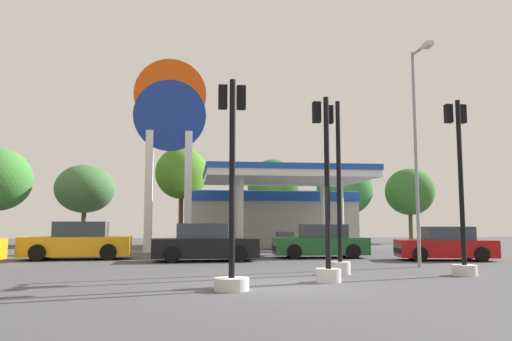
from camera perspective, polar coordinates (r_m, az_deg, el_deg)
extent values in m
plane|color=#47474C|center=(12.69, 3.23, -12.83)|extent=(90.00, 90.00, 0.00)
cube|color=#ADA89E|center=(34.64, 1.19, -5.57)|extent=(10.90, 6.40, 3.59)
cube|color=#194CB2|center=(31.47, 2.07, -2.89)|extent=(10.90, 0.12, 0.60)
cube|color=white|center=(28.09, 3.23, -0.87)|extent=(8.76, 6.51, 0.35)
cube|color=#194CB2|center=(28.12, 3.23, -0.21)|extent=(8.86, 6.61, 0.30)
cylinder|color=silver|center=(25.83, -1.76, -5.10)|extent=(0.32, 0.32, 3.86)
cylinder|color=silver|center=(26.86, 9.51, -5.06)|extent=(0.32, 0.32, 3.86)
cylinder|color=silver|center=(29.40, -2.45, -5.22)|extent=(0.32, 0.32, 3.86)
cylinder|color=silver|center=(30.31, 7.54, -5.20)|extent=(0.32, 0.32, 3.86)
cube|color=#4C4C51|center=(27.99, 3.28, -8.00)|extent=(0.90, 0.60, 1.10)
cube|color=white|center=(28.11, -11.96, -2.25)|extent=(0.40, 0.56, 6.61)
cube|color=white|center=(28.02, -7.64, -2.32)|extent=(0.40, 0.56, 6.61)
cylinder|color=navy|center=(28.62, -9.65, 6.14)|extent=(3.99, 0.22, 3.99)
cylinder|color=#EA4C0C|center=(28.92, -9.61, 8.45)|extent=(3.99, 0.22, 3.99)
cube|color=white|center=(28.81, -9.63, 7.28)|extent=(3.67, 0.08, 0.72)
cylinder|color=black|center=(21.79, 17.97, -8.93)|extent=(0.62, 0.32, 0.60)
cylinder|color=black|center=(23.35, 17.03, -8.75)|extent=(0.62, 0.32, 0.60)
cylinder|color=black|center=(22.48, 24.04, -8.61)|extent=(0.62, 0.32, 0.60)
cylinder|color=black|center=(23.99, 22.74, -8.47)|extent=(0.62, 0.32, 0.60)
cube|color=#A51111|center=(22.86, 20.45, -8.21)|extent=(4.16, 2.39, 0.71)
cube|color=#2D3842|center=(22.88, 20.73, -6.66)|extent=(2.11, 1.80, 0.60)
cube|color=black|center=(22.41, 15.70, -8.67)|extent=(0.42, 1.55, 0.22)
cylinder|color=black|center=(22.10, -2.38, -9.10)|extent=(0.65, 0.23, 0.65)
cylinder|color=black|center=(20.37, -1.87, -9.36)|extent=(0.65, 0.23, 0.65)
cylinder|color=black|center=(21.99, -9.33, -9.05)|extent=(0.65, 0.23, 0.65)
cylinder|color=black|center=(20.25, -9.42, -9.31)|extent=(0.65, 0.23, 0.65)
cube|color=black|center=(21.12, -5.74, -8.64)|extent=(4.28, 1.85, 0.77)
cube|color=#2D3842|center=(21.10, -6.13, -6.82)|extent=(2.05, 1.61, 0.65)
cube|color=black|center=(21.32, -0.05, -8.95)|extent=(0.15, 1.70, 0.24)
cylinder|color=black|center=(22.70, -23.36, -8.49)|extent=(0.70, 0.27, 0.68)
cylinder|color=black|center=(24.50, -22.41, -8.32)|extent=(0.70, 0.27, 0.68)
cylinder|color=black|center=(22.27, -16.27, -8.80)|extent=(0.70, 0.27, 0.68)
cylinder|color=black|center=(24.10, -15.84, -8.59)|extent=(0.70, 0.27, 0.68)
cube|color=orange|center=(23.34, -19.47, -8.01)|extent=(4.59, 2.13, 0.81)
cube|color=#2D3842|center=(23.30, -19.01, -6.29)|extent=(2.23, 1.79, 0.68)
cube|color=black|center=(23.77, -24.78, -8.04)|extent=(0.23, 1.79, 0.26)
cylinder|color=black|center=(22.25, 4.33, -9.09)|extent=(0.65, 0.25, 0.64)
cylinder|color=black|center=(23.94, 3.72, -8.88)|extent=(0.65, 0.25, 0.64)
cylinder|color=black|center=(22.78, 10.86, -8.93)|extent=(0.65, 0.25, 0.64)
cylinder|color=black|center=(24.43, 9.80, -8.75)|extent=(0.65, 0.25, 0.64)
cube|color=#1E5928|center=(23.30, 7.19, -8.41)|extent=(4.26, 1.97, 0.75)
cube|color=#2D3842|center=(23.32, 7.53, -6.79)|extent=(2.07, 1.66, 0.64)
cube|color=black|center=(22.99, 2.13, -8.76)|extent=(0.21, 1.66, 0.24)
cylinder|color=silver|center=(16.34, 22.40, -10.32)|extent=(0.70, 0.70, 0.31)
cylinder|color=black|center=(16.34, 22.03, -1.12)|extent=(0.14, 0.14, 4.94)
cube|color=black|center=(16.67, 20.81, 5.99)|extent=(0.21, 0.20, 0.57)
sphere|color=red|center=(16.81, 20.59, 6.51)|extent=(0.15, 0.15, 0.15)
sphere|color=#D89E0C|center=(16.77, 20.61, 5.91)|extent=(0.15, 0.15, 0.15)
sphere|color=green|center=(16.74, 20.63, 5.31)|extent=(0.15, 0.15, 0.15)
cube|color=black|center=(16.88, 22.13, 5.90)|extent=(0.21, 0.20, 0.57)
sphere|color=red|center=(17.02, 21.90, 6.41)|extent=(0.15, 0.15, 0.15)
sphere|color=#D89E0C|center=(16.98, 21.93, 5.82)|extent=(0.15, 0.15, 0.15)
sphere|color=green|center=(16.95, 21.95, 5.22)|extent=(0.15, 0.15, 0.15)
cylinder|color=silver|center=(15.78, 9.46, -10.75)|extent=(0.61, 0.61, 0.37)
cylinder|color=black|center=(15.78, 9.29, -1.09)|extent=(0.14, 0.14, 4.94)
cube|color=black|center=(16.18, 8.25, 6.24)|extent=(0.21, 0.20, 0.57)
sphere|color=red|center=(16.34, 8.13, 6.77)|extent=(0.15, 0.15, 0.15)
sphere|color=#D89E0C|center=(16.30, 8.14, 6.15)|extent=(0.15, 0.15, 0.15)
sphere|color=green|center=(16.26, 8.15, 5.53)|extent=(0.15, 0.15, 0.15)
cylinder|color=silver|center=(11.79, -2.75, -12.64)|extent=(0.80, 0.80, 0.29)
cylinder|color=black|center=(11.77, -2.69, -0.70)|extent=(0.14, 0.14, 4.61)
cube|color=black|center=(12.24, -3.75, 8.23)|extent=(0.21, 0.20, 0.57)
sphere|color=red|center=(12.40, -3.78, 8.90)|extent=(0.15, 0.15, 0.15)
sphere|color=#D89E0C|center=(12.36, -3.79, 8.09)|extent=(0.15, 0.15, 0.15)
sphere|color=green|center=(12.31, -3.79, 7.28)|extent=(0.15, 0.15, 0.15)
cube|color=black|center=(12.27, -1.68, 8.18)|extent=(0.21, 0.20, 0.57)
sphere|color=red|center=(12.44, -1.73, 8.85)|extent=(0.15, 0.15, 0.15)
sphere|color=#D89E0C|center=(12.39, -1.73, 8.04)|extent=(0.15, 0.15, 0.15)
sphere|color=green|center=(12.35, -1.74, 7.23)|extent=(0.15, 0.15, 0.15)
cylinder|color=silver|center=(13.60, 8.15, -11.59)|extent=(0.66, 0.66, 0.35)
cylinder|color=black|center=(13.58, 7.99, -1.22)|extent=(0.14, 0.14, 4.56)
cube|color=black|center=(13.96, 6.83, 6.51)|extent=(0.21, 0.20, 0.57)
sphere|color=red|center=(14.12, 6.70, 7.12)|extent=(0.15, 0.15, 0.15)
sphere|color=#D89E0C|center=(14.08, 6.71, 6.40)|extent=(0.15, 0.15, 0.15)
sphere|color=green|center=(14.04, 6.71, 5.69)|extent=(0.15, 0.15, 0.15)
cylinder|color=brown|center=(39.51, -18.82, -6.11)|extent=(0.34, 0.34, 2.50)
ellipsoid|color=#406B3B|center=(39.60, -18.68, -1.96)|extent=(4.32, 4.32, 3.56)
cylinder|color=brown|center=(37.23, -8.45, -5.38)|extent=(0.33, 0.33, 3.81)
ellipsoid|color=#447F22|center=(37.42, -8.38, -0.28)|extent=(3.79, 3.79, 3.79)
cylinder|color=brown|center=(40.04, 1.95, -6.11)|extent=(0.38, 0.38, 2.94)
ellipsoid|color=#2C6323|center=(40.15, 1.93, -1.85)|extent=(4.03, 4.03, 4.38)
cylinder|color=brown|center=(40.20, 9.99, -6.30)|extent=(0.28, 0.28, 2.55)
ellipsoid|color=#2E7036|center=(40.29, 9.92, -2.16)|extent=(4.36, 4.36, 3.99)
cylinder|color=brown|center=(42.75, 17.00, -6.04)|extent=(0.31, 0.31, 2.65)
ellipsoid|color=#32662A|center=(42.83, 16.89, -2.29)|extent=(3.93, 3.93, 3.75)
cylinder|color=gray|center=(19.10, 17.54, 1.43)|extent=(0.12, 0.12, 7.79)
cylinder|color=gray|center=(19.42, 17.93, 12.83)|extent=(0.09, 1.20, 0.09)
cube|color=beige|center=(18.89, 18.74, 13.23)|extent=(0.24, 0.44, 0.16)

